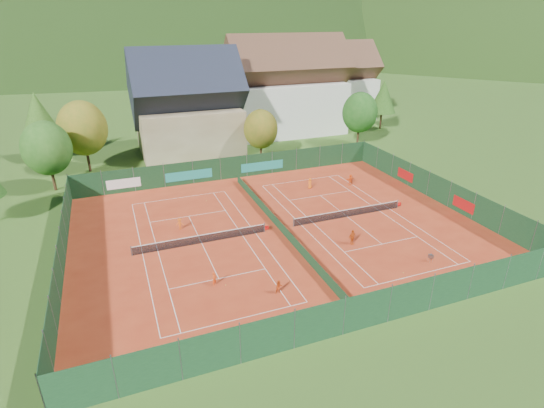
{
  "coord_description": "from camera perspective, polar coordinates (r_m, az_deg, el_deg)",
  "views": [
    {
      "loc": [
        -14.58,
        -35.52,
        19.96
      ],
      "look_at": [
        0.0,
        2.0,
        2.0
      ],
      "focal_mm": 28.0,
      "sensor_mm": 36.0,
      "label": 1
    }
  ],
  "objects": [
    {
      "name": "hotel_block_a",
      "position": [
        78.79,
        1.95,
        14.85
      ],
      "size": [
        21.6,
        11.0,
        17.25
      ],
      "color": "silver",
      "rests_on": "ground"
    },
    {
      "name": "fence_north",
      "position": [
        56.52,
        -5.6,
        4.83
      ],
      "size": [
        40.0,
        0.1,
        3.0
      ],
      "color": "#123419",
      "rests_on": "ground"
    },
    {
      "name": "tennis_net_right",
      "position": [
        46.44,
        10.33,
        -1.13
      ],
      "size": [
        13.3,
        0.1,
        1.02
      ],
      "color": "#59595B",
      "rests_on": "ground"
    },
    {
      "name": "court_markings_left",
      "position": [
        41.26,
        -9.43,
        -5.22
      ],
      "size": [
        11.03,
        23.83,
        0.0
      ],
      "color": "white",
      "rests_on": "ground"
    },
    {
      "name": "player_left_near",
      "position": [
        34.81,
        -7.75,
        -9.96
      ],
      "size": [
        0.53,
        0.52,
        1.23
      ],
      "primitive_type": "imported",
      "rotation": [
        0.0,
        0.0,
        0.74
      ],
      "color": "#F74F15",
      "rests_on": "ground"
    },
    {
      "name": "tree_east_back",
      "position": [
        86.74,
        7.18,
        15.1
      ],
      "size": [
        7.15,
        7.15,
        10.86
      ],
      "color": "#462A19",
      "rests_on": "ground"
    },
    {
      "name": "ground",
      "position": [
        43.28,
        0.96,
        -3.45
      ],
      "size": [
        600.0,
        600.0,
        0.0
      ],
      "primitive_type": "plane",
      "color": "#30581B",
      "rests_on": "ground"
    },
    {
      "name": "tennis_net_left",
      "position": [
        41.05,
        -9.26,
        -4.58
      ],
      "size": [
        13.3,
        0.1,
        1.02
      ],
      "color": "#59595B",
      "rests_on": "ground"
    },
    {
      "name": "fence_east",
      "position": [
        52.94,
        21.45,
        1.89
      ],
      "size": [
        0.09,
        32.0,
        3.0
      ],
      "color": "#153B1E",
      "rests_on": "ground"
    },
    {
      "name": "player_left_mid",
      "position": [
        33.63,
        0.96,
        -11.09
      ],
      "size": [
        0.59,
        0.46,
        1.21
      ],
      "primitive_type": "imported",
      "rotation": [
        0.0,
        0.0,
        0.01
      ],
      "color": "#CB4112",
      "rests_on": "ground"
    },
    {
      "name": "tree_east_front",
      "position": [
        72.41,
        11.73,
        11.95
      ],
      "size": [
        5.72,
        5.72,
        8.69
      ],
      "color": "#492F1A",
      "rests_on": "ground"
    },
    {
      "name": "ball_hopper",
      "position": [
        40.1,
        20.57,
        -6.59
      ],
      "size": [
        0.34,
        0.34,
        0.8
      ],
      "color": "slate",
      "rests_on": "ground"
    },
    {
      "name": "chalet",
      "position": [
        67.85,
        -11.25,
        12.26
      ],
      "size": [
        16.2,
        12.0,
        16.0
      ],
      "color": "tan",
      "rests_on": "ground"
    },
    {
      "name": "clay_pad",
      "position": [
        43.27,
        0.96,
        -3.42
      ],
      "size": [
        40.0,
        32.0,
        0.01
      ],
      "primitive_type": "cube",
      "color": "#AF3419",
      "rests_on": "ground"
    },
    {
      "name": "tree_west_back",
      "position": [
        71.38,
        -28.93,
        10.44
      ],
      "size": [
        5.6,
        5.6,
        10.0
      ],
      "color": "#422717",
      "rests_on": "ground"
    },
    {
      "name": "tree_center",
      "position": [
        62.96,
        -1.53,
        10.03
      ],
      "size": [
        5.01,
        5.01,
        7.6
      ],
      "color": "#472C19",
      "rests_on": "ground"
    },
    {
      "name": "court_markings_right",
      "position": [
        46.57,
        10.12,
        -1.72
      ],
      "size": [
        11.03,
        23.83,
        0.0
      ],
      "color": "white",
      "rests_on": "ground"
    },
    {
      "name": "court_divider",
      "position": [
        43.04,
        0.97,
        -2.84
      ],
      "size": [
        0.03,
        28.8,
        1.0
      ],
      "color": "#153B1F",
      "rests_on": "ground"
    },
    {
      "name": "player_left_far",
      "position": [
        44.03,
        -12.29,
        -2.62
      ],
      "size": [
        0.88,
        0.63,
        1.22
      ],
      "primitive_type": "imported",
      "rotation": [
        0.0,
        0.0,
        2.89
      ],
      "color": "orange",
      "rests_on": "ground"
    },
    {
      "name": "hotel_block_b",
      "position": [
        92.13,
        8.25,
        15.48
      ],
      "size": [
        17.28,
        10.0,
        15.5
      ],
      "color": "silver",
      "rests_on": "ground"
    },
    {
      "name": "tree_west_front",
      "position": [
        57.87,
        -28.05,
        6.63
      ],
      "size": [
        5.72,
        5.72,
        8.69
      ],
      "color": "#472F19",
      "rests_on": "ground"
    },
    {
      "name": "loose_ball_3",
      "position": [
        50.39,
        -8.82,
        0.45
      ],
      "size": [
        0.07,
        0.07,
        0.07
      ],
      "primitive_type": "sphere",
      "color": "#CCD833",
      "rests_on": "ground"
    },
    {
      "name": "player_right_far_b",
      "position": [
        55.22,
        10.49,
        3.24
      ],
      "size": [
        1.38,
        0.62,
        1.44
      ],
      "primitive_type": "imported",
      "rotation": [
        0.0,
        0.0,
        3.29
      ],
      "color": "#F15315",
      "rests_on": "ground"
    },
    {
      "name": "loose_ball_0",
      "position": [
        35.04,
        -6.25,
        -10.78
      ],
      "size": [
        0.07,
        0.07,
        0.07
      ],
      "primitive_type": "sphere",
      "color": "#CCD833",
      "rests_on": "ground"
    },
    {
      "name": "loose_ball_2",
      "position": [
        46.53,
        -0.11,
        -1.31
      ],
      "size": [
        0.07,
        0.07,
        0.07
      ],
      "primitive_type": "sphere",
      "color": "#CCD833",
      "rests_on": "ground"
    },
    {
      "name": "fence_west",
      "position": [
        40.39,
        -26.49,
        -5.92
      ],
      "size": [
        0.04,
        32.0,
        3.0
      ],
      "color": "#153B1F",
      "rests_on": "ground"
    },
    {
      "name": "fence_south",
      "position": [
        30.56,
        12.69,
        -13.8
      ],
      "size": [
        40.0,
        0.04,
        3.0
      ],
      "color": "#163D21",
      "rests_on": "ground"
    },
    {
      "name": "mountain_backdrop",
      "position": [
        278.87,
        -12.08,
        11.18
      ],
      "size": [
        820.0,
        530.0,
        242.0
      ],
      "color": "black",
      "rests_on": "ground"
    },
    {
      "name": "player_right_far_a",
      "position": [
        53.46,
        5.13,
        2.81
      ],
      "size": [
        0.78,
        0.66,
        1.36
      ],
      "primitive_type": "imported",
      "rotation": [
        0.0,
        0.0,
        3.55
      ],
      "color": "orange",
      "rests_on": "ground"
    },
    {
      "name": "loose_ball_1",
      "position": [
        38.01,
        17.24,
        -8.8
      ],
      "size": [
        0.07,
        0.07,
        0.07
      ],
      "primitive_type": "sphere",
      "color": "#CCD833",
      "rests_on": "ground"
    },
    {
      "name": "tree_west_mid",
      "position": [
        63.16,
        -24.12,
        9.27
      ],
      "size": [
        6.44,
        6.44,
        9.78
      ],
      "color": "#4B2A1A",
      "rests_on": "ground"
    },
    {
      "name": "tree_east_mid",
      "position": [
        84.33,
        14.73,
        13.8
      ],
      "size": [
        5.04,
        5.04,
        9.0
      ],
      "color": "#462819",
      "rests_on": "ground"
    },
    {
      "name": "player_right_near",
      "position": [
        40.92,
        10.74,
        -4.39
      ],
      "size": [
        0.97,
        0.61,
        1.53
      ],
      "primitive_type": "imported",
      "rotation": [
        0.0,
        0.0,
        0.29
      ],
      "color": "#D14D12",
      "rests_on": "ground"
    }
  ]
}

